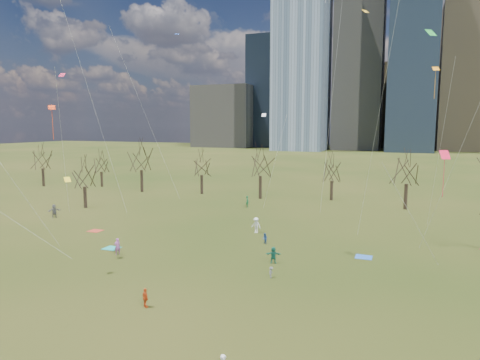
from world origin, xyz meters
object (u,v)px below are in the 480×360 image
(blanket_teal, at_px, (112,248))
(blanket_crimson, at_px, (95,231))
(blanket_navy, at_px, (364,257))
(person_4, at_px, (145,298))

(blanket_teal, bearing_deg, blanket_crimson, 140.65)
(blanket_navy, bearing_deg, blanket_teal, -165.60)
(blanket_navy, height_order, blanket_crimson, same)
(blanket_teal, relative_size, blanket_navy, 1.00)
(blanket_teal, xyz_separation_m, blanket_crimson, (-6.63, 5.44, 0.00))
(blanket_navy, height_order, person_4, person_4)
(blanket_navy, xyz_separation_m, person_4, (-13.45, -17.75, 0.69))
(person_4, bearing_deg, blanket_crimson, -10.19)
(blanket_navy, relative_size, blanket_crimson, 1.00)
(blanket_navy, distance_m, person_4, 22.28)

